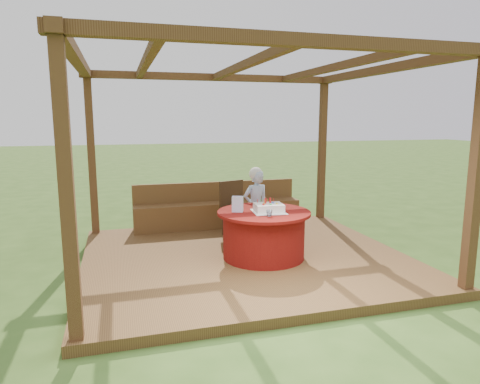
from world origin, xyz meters
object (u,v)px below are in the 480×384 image
(bench, at_px, (218,212))
(chair, at_px, (236,205))
(gift_bag, at_px, (238,204))
(drinking_glass, at_px, (269,213))
(table, at_px, (264,234))
(birthday_cake, at_px, (269,208))
(elderly_woman, at_px, (256,205))

(bench, distance_m, chair, 0.69)
(gift_bag, xyz_separation_m, drinking_glass, (0.33, -0.39, -0.07))
(table, relative_size, drinking_glass, 14.94)
(table, bearing_deg, gift_bag, 168.77)
(birthday_cake, relative_size, gift_bag, 2.20)
(elderly_woman, relative_size, birthday_cake, 2.52)
(bench, bearing_deg, elderly_woman, -73.44)
(table, height_order, elderly_woman, elderly_woman)
(chair, distance_m, gift_bag, 1.27)
(table, distance_m, birthday_cake, 0.39)
(table, relative_size, gift_bag, 6.02)
(chair, distance_m, birthday_cake, 1.36)
(table, bearing_deg, elderly_woman, 80.81)
(gift_bag, bearing_deg, elderly_woman, 75.46)
(chair, bearing_deg, elderly_woman, -71.15)
(table, distance_m, elderly_woman, 0.80)
(chair, height_order, drinking_glass, chair)
(bench, relative_size, drinking_glass, 34.42)
(birthday_cake, distance_m, gift_bag, 0.43)
(birthday_cake, xyz_separation_m, gift_bag, (-0.41, 0.13, 0.05))
(elderly_woman, height_order, birthday_cake, elderly_woman)
(table, bearing_deg, drinking_glass, -96.44)
(chair, xyz_separation_m, birthday_cake, (0.11, -1.33, 0.21))
(birthday_cake, bearing_deg, elderly_woman, 84.97)
(bench, bearing_deg, chair, -75.43)
(table, relative_size, chair, 1.43)
(gift_bag, bearing_deg, bench, 106.79)
(bench, xyz_separation_m, elderly_woman, (0.34, -1.16, 0.35))
(chair, bearing_deg, table, -87.26)
(chair, bearing_deg, birthday_cake, -85.24)
(table, xyz_separation_m, gift_bag, (-0.36, 0.07, 0.44))
(bench, distance_m, table, 1.92)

